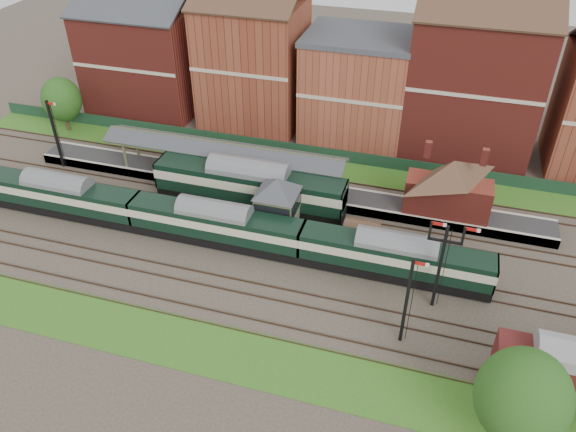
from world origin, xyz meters
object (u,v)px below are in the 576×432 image
(signal_box, at_px, (277,204))
(semaphore_bracket, at_px, (441,261))
(platform_railcar, at_px, (249,185))
(dmu_train, at_px, (215,224))
(goods_van_a, at_px, (547,370))

(signal_box, distance_m, semaphore_bracket, 16.16)
(platform_railcar, bearing_deg, dmu_train, -98.37)
(signal_box, height_order, semaphore_bracket, semaphore_bracket)
(signal_box, xyz_separation_m, semaphore_bracket, (15.04, -5.75, 1.44))
(semaphore_bracket, height_order, goods_van_a, semaphore_bracket)
(platform_railcar, bearing_deg, semaphore_bracket, -25.36)
(goods_van_a, bearing_deg, platform_railcar, 149.90)
(platform_railcar, xyz_separation_m, goods_van_a, (26.74, -15.50, -0.27))
(semaphore_bracket, xyz_separation_m, goods_van_a, (7.75, -6.50, -2.31))
(dmu_train, height_order, goods_van_a, goods_van_a)
(dmu_train, bearing_deg, signal_box, 33.52)
(signal_box, height_order, goods_van_a, signal_box)
(signal_box, height_order, platform_railcar, signal_box)
(semaphore_bracket, xyz_separation_m, dmu_train, (-19.94, 2.50, -2.42))
(semaphore_bracket, relative_size, dmu_train, 0.17)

